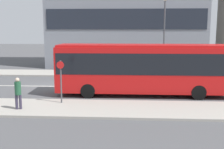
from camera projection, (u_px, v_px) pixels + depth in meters
name	position (u px, v px, depth m)	size (l,w,h in m)	color
ground_plane	(51.00, 86.00, 22.34)	(120.00, 120.00, 0.00)	#4F4F51
sidewalk_near	(21.00, 107.00, 16.18)	(44.00, 3.50, 0.13)	#A39E93
sidewalk_far	(68.00, 73.00, 28.49)	(44.00, 3.50, 0.13)	#A39E93
lane_centerline	(51.00, 86.00, 22.34)	(41.80, 0.16, 0.01)	silver
city_bus	(142.00, 66.00, 19.14)	(11.64, 2.50, 3.48)	red
parked_car_0	(221.00, 73.00, 24.90)	(4.23, 1.87, 1.33)	#4C5156
pedestrian_near_stop	(18.00, 91.00, 15.42)	(0.34, 0.34, 1.77)	#383347
bus_stop_sign	(61.00, 78.00, 16.68)	(0.44, 0.12, 2.57)	#4C4C51
street_lamp	(164.00, 29.00, 26.27)	(0.36, 0.36, 7.26)	#4C4C51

